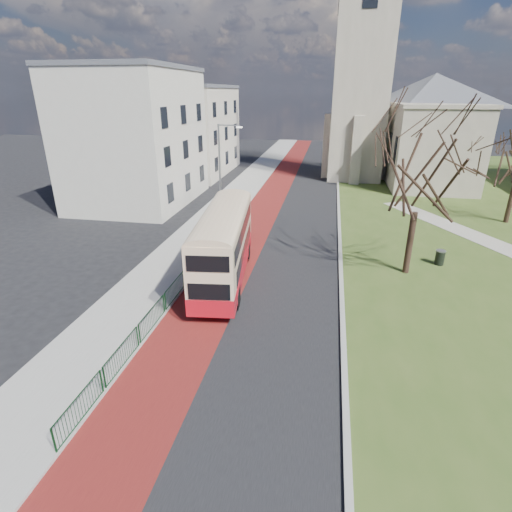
% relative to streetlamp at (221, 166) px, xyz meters
% --- Properties ---
extents(ground, '(160.00, 160.00, 0.00)m').
position_rel_streetlamp_xyz_m(ground, '(4.35, -18.00, -4.59)').
color(ground, black).
rests_on(ground, ground).
extents(road_carriageway, '(9.00, 120.00, 0.01)m').
position_rel_streetlamp_xyz_m(road_carriageway, '(5.85, 2.00, -4.59)').
color(road_carriageway, black).
rests_on(road_carriageway, ground).
extents(bus_lane, '(3.40, 120.00, 0.01)m').
position_rel_streetlamp_xyz_m(bus_lane, '(3.15, 2.00, -4.59)').
color(bus_lane, '#591414').
rests_on(bus_lane, ground).
extents(pavement_west, '(4.00, 120.00, 0.12)m').
position_rel_streetlamp_xyz_m(pavement_west, '(-0.65, 2.00, -4.53)').
color(pavement_west, gray).
rests_on(pavement_west, ground).
extents(kerb_west, '(0.25, 120.00, 0.13)m').
position_rel_streetlamp_xyz_m(kerb_west, '(1.35, 2.00, -4.53)').
color(kerb_west, '#999993').
rests_on(kerb_west, ground).
extents(kerb_east, '(0.25, 80.00, 0.13)m').
position_rel_streetlamp_xyz_m(kerb_east, '(10.45, 4.00, -4.53)').
color(kerb_east, '#999993').
rests_on(kerb_east, ground).
extents(pedestrian_railing, '(0.07, 24.00, 1.12)m').
position_rel_streetlamp_xyz_m(pedestrian_railing, '(1.40, -14.00, -4.04)').
color(pedestrian_railing, '#0C3515').
rests_on(pedestrian_railing, ground).
extents(gothic_church, '(16.38, 18.00, 40.00)m').
position_rel_streetlamp_xyz_m(gothic_church, '(16.91, 20.00, 8.54)').
color(gothic_church, gray).
rests_on(gothic_church, ground).
extents(street_block_near, '(10.30, 14.30, 13.00)m').
position_rel_streetlamp_xyz_m(street_block_near, '(-9.65, 4.00, 1.92)').
color(street_block_near, beige).
rests_on(street_block_near, ground).
extents(street_block_far, '(10.30, 16.30, 11.50)m').
position_rel_streetlamp_xyz_m(street_block_far, '(-9.65, 20.00, 1.17)').
color(street_block_far, beige).
rests_on(street_block_far, ground).
extents(streetlamp, '(2.13, 0.18, 8.00)m').
position_rel_streetlamp_xyz_m(streetlamp, '(0.00, 0.00, 0.00)').
color(streetlamp, gray).
rests_on(streetlamp, pavement_west).
extents(bus, '(3.53, 10.47, 4.29)m').
position_rel_streetlamp_xyz_m(bus, '(3.49, -12.78, -2.14)').
color(bus, '#B6101C').
rests_on(bus, ground).
extents(winter_tree_near, '(7.18, 7.18, 10.11)m').
position_rel_streetlamp_xyz_m(winter_tree_near, '(14.47, -9.66, 2.46)').
color(winter_tree_near, '#312118').
rests_on(winter_tree_near, grass_green).
extents(litter_bin, '(0.77, 0.77, 1.00)m').
position_rel_streetlamp_xyz_m(litter_bin, '(16.84, -8.01, -4.05)').
color(litter_bin, black).
rests_on(litter_bin, grass_green).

